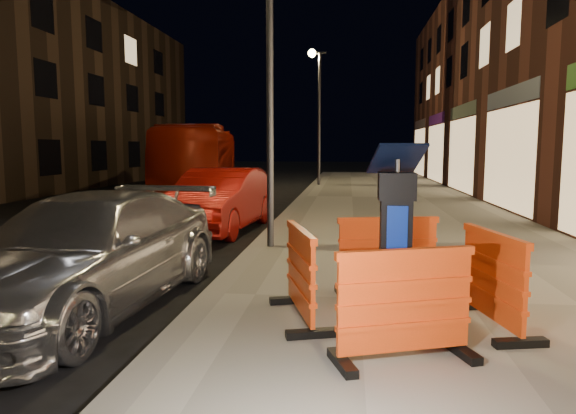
# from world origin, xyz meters

# --- Properties ---
(ground_plane) EXTENTS (120.00, 120.00, 0.00)m
(ground_plane) POSITION_xyz_m (0.00, 0.00, 0.00)
(ground_plane) COLOR black
(ground_plane) RESTS_ON ground
(sidewalk) EXTENTS (6.00, 60.00, 0.15)m
(sidewalk) POSITION_xyz_m (3.00, 0.00, 0.07)
(sidewalk) COLOR gray
(sidewalk) RESTS_ON ground
(kerb) EXTENTS (0.30, 60.00, 0.15)m
(kerb) POSITION_xyz_m (0.00, 0.00, 0.07)
(kerb) COLOR slate
(kerb) RESTS_ON ground
(parking_kiosk) EXTENTS (0.66, 0.66, 1.70)m
(parking_kiosk) POSITION_xyz_m (2.09, -0.81, 1.00)
(parking_kiosk) COLOR black
(parking_kiosk) RESTS_ON sidewalk
(barrier_front) EXTENTS (1.31, 0.88, 0.95)m
(barrier_front) POSITION_xyz_m (2.09, -1.76, 0.62)
(barrier_front) COLOR #FD4B13
(barrier_front) RESTS_ON sidewalk
(barrier_back) EXTENTS (1.29, 0.74, 0.95)m
(barrier_back) POSITION_xyz_m (2.09, 0.14, 0.62)
(barrier_back) COLOR #FD4B13
(barrier_back) RESTS_ON sidewalk
(barrier_kerbside) EXTENTS (0.83, 1.31, 0.95)m
(barrier_kerbside) POSITION_xyz_m (1.14, -0.81, 0.62)
(barrier_kerbside) COLOR #FD4B13
(barrier_kerbside) RESTS_ON sidewalk
(barrier_bldgside) EXTENTS (0.76, 1.30, 0.95)m
(barrier_bldgside) POSITION_xyz_m (3.04, -0.81, 0.62)
(barrier_bldgside) COLOR #FD4B13
(barrier_bldgside) RESTS_ON sidewalk
(car_silver) EXTENTS (2.31, 4.82, 1.36)m
(car_silver) POSITION_xyz_m (-1.46, -0.27, 0.00)
(car_silver) COLOR silver
(car_silver) RESTS_ON ground
(car_red) EXTENTS (1.88, 4.45, 1.43)m
(car_red) POSITION_xyz_m (-1.29, 5.43, 0.00)
(car_red) COLOR maroon
(car_red) RESTS_ON ground
(bus_doubledecker) EXTENTS (3.95, 10.21, 2.77)m
(bus_doubledecker) POSITION_xyz_m (-4.55, 14.99, 0.00)
(bus_doubledecker) COLOR #901304
(bus_doubledecker) RESTS_ON ground
(street_lamp_mid) EXTENTS (0.12, 0.12, 6.00)m
(street_lamp_mid) POSITION_xyz_m (0.25, 3.00, 3.15)
(street_lamp_mid) COLOR #3F3F44
(street_lamp_mid) RESTS_ON sidewalk
(street_lamp_far) EXTENTS (0.12, 0.12, 6.00)m
(street_lamp_far) POSITION_xyz_m (0.25, 18.00, 3.15)
(street_lamp_far) COLOR #3F3F44
(street_lamp_far) RESTS_ON sidewalk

